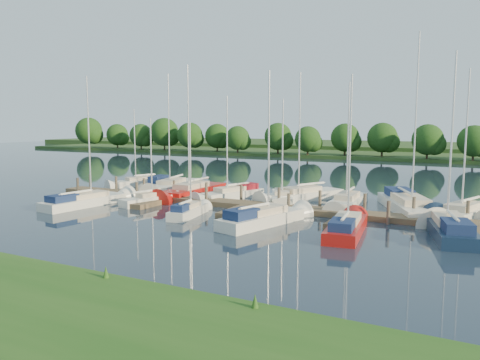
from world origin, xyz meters
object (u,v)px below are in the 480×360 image
at_px(sailboat_n_0, 138,183).
at_px(sailboat_s_2, 189,212).
at_px(dock, 249,207).
at_px(motorboat, 158,185).
at_px(sailboat_n_5, 282,199).

distance_m(sailboat_n_0, sailboat_s_2, 18.25).
xyz_separation_m(dock, motorboat, (-13.72, 6.21, 0.15)).
bearing_deg(sailboat_s_2, dock, 50.36).
distance_m(sailboat_n_0, motorboat, 3.29).
bearing_deg(sailboat_n_5, sailboat_s_2, 44.45).
bearing_deg(motorboat, sailboat_n_0, -17.66).
relative_size(dock, sailboat_n_5, 4.36).
height_order(sailboat_n_0, sailboat_n_5, sailboat_n_5).
xyz_separation_m(motorboat, sailboat_s_2, (11.04, -10.72, -0.02)).
bearing_deg(sailboat_n_0, sailboat_n_5, -163.79).
height_order(dock, sailboat_n_5, sailboat_n_5).
height_order(dock, motorboat, motorboat).
relative_size(sailboat_n_0, sailboat_s_2, 1.19).
bearing_deg(dock, sailboat_s_2, -120.75).
distance_m(dock, sailboat_n_5, 4.54).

